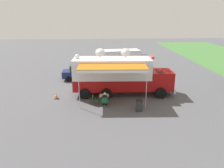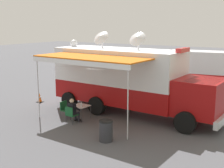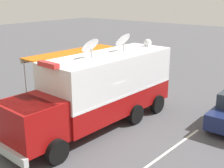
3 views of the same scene
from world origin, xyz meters
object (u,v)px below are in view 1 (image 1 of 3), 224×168
trash_bin (139,106)px  support_truck (124,59)px  folding_chair_beside_table (94,99)px  command_truck (120,75)px  folding_table (104,96)px  seated_responder (105,99)px  traffic_cone (56,96)px  water_bottle (106,95)px  car_behind_truck (80,72)px  folding_chair_at_table (105,101)px

trash_bin → support_truck: size_ratio=0.13×
folding_chair_beside_table → command_truck: bearing=135.8°
folding_chair_beside_table → support_truck: 13.36m
command_truck → folding_chair_beside_table: (2.49, -2.42, -1.43)m
support_truck → folding_table: bearing=-14.1°
command_truck → folding_table: (2.28, -1.57, -1.27)m
trash_bin → support_truck: 14.31m
support_truck → seated_responder: bearing=-13.3°
trash_bin → traffic_cone: 7.76m
water_bottle → support_truck: support_truck is taller
water_bottle → car_behind_truck: 8.26m
command_truck → folding_table: size_ratio=11.51×
folding_table → command_truck: bearing=145.5°
trash_bin → support_truck: bearing=178.4°
folding_table → water_bottle: 0.23m
traffic_cone → car_behind_truck: bearing=164.4°
seated_responder → traffic_cone: seated_responder is taller
folding_table → car_behind_truck: bearing=-161.5°
folding_chair_at_table → car_behind_truck: bearing=-163.0°
trash_bin → support_truck: support_truck is taller
traffic_cone → support_truck: bearing=146.1°
trash_bin → traffic_cone: size_ratio=1.57×
water_bottle → car_behind_truck: bearing=-160.7°
seated_responder → support_truck: 13.50m
folding_table → folding_chair_at_table: (0.80, 0.02, -0.16)m
trash_bin → car_behind_truck: (-9.47, -5.33, 0.42)m
folding_chair_beside_table → seated_responder: size_ratio=0.70×
traffic_cone → car_behind_truck: 6.58m
seated_responder → car_behind_truck: car_behind_truck is taller
command_truck → seated_responder: command_truck is taller
command_truck → water_bottle: size_ratio=42.78×
trash_bin → folding_table: bearing=-122.8°
command_truck → car_behind_truck: size_ratio=2.26×
water_bottle → folding_chair_at_table: size_ratio=0.26×
folding_table → folding_chair_beside_table: 0.89m
command_truck → seated_responder: bearing=-28.0°
trash_bin → seated_responder: bearing=-113.1°
command_truck → traffic_cone: 6.20m
command_truck → water_bottle: command_truck is taller
water_bottle → car_behind_truck: size_ratio=0.05×
folding_chair_beside_table → car_behind_truck: size_ratio=0.21×
trash_bin → command_truck: bearing=-163.8°
water_bottle → folding_chair_at_table: bearing=-9.5°
folding_chair_beside_table → trash_bin: trash_bin is taller
folding_chair_beside_table → trash_bin: (1.56, 3.60, -0.06)m
water_bottle → seated_responder: bearing=-12.1°
folding_table → trash_bin: trash_bin is taller
traffic_cone → water_bottle: bearing=71.7°
folding_chair_at_table → traffic_cone: bearing=-116.6°
seated_responder → car_behind_truck: size_ratio=0.30×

